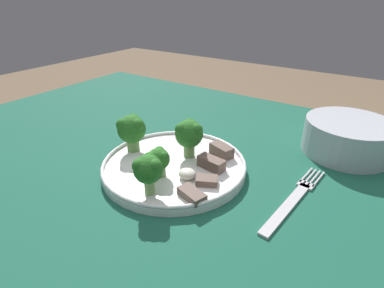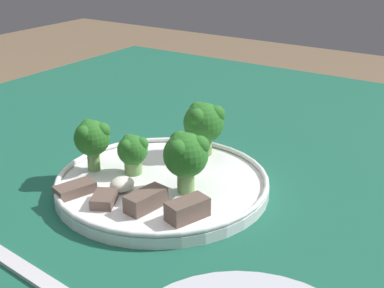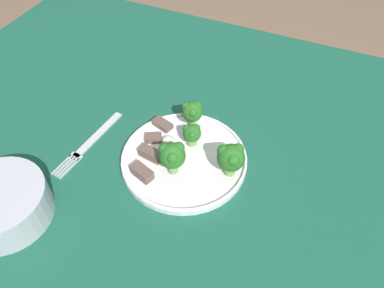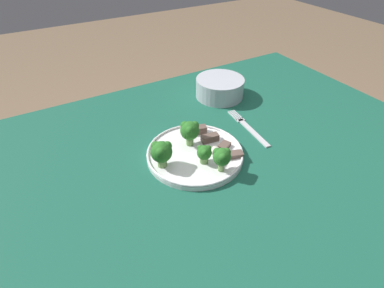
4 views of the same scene
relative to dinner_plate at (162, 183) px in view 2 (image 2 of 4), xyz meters
The scene contains 11 objects.
table 0.12m from the dinner_plate, 43.66° to the right, with size 1.26×0.96×0.71m.
dinner_plate is the anchor object (origin of this frame).
broccoli_floret_near_rim_left 0.05m from the dinner_plate, 88.09° to the right, with size 0.04×0.04×0.05m.
broccoli_floret_center_left 0.06m from the dinner_plate, 80.81° to the left, with size 0.05×0.05×0.07m.
broccoli_floret_back_left 0.10m from the dinner_plate, behind, with size 0.05×0.05×0.07m.
broccoli_floret_front_left 0.10m from the dinner_plate, 76.70° to the right, with size 0.04×0.04×0.06m.
meat_slice_front_slice 0.09m from the dinner_plate, 53.13° to the left, with size 0.05×0.03×0.02m.
meat_slice_middle_slice 0.10m from the dinner_plate, 38.22° to the right, with size 0.05×0.03×0.01m.
meat_slice_rear_slice 0.08m from the dinner_plate, 14.04° to the right, with size 0.04×0.03×0.01m.
meat_slice_edge_slice 0.06m from the dinner_plate, 21.28° to the left, with size 0.05×0.03×0.02m.
sauce_dollop 0.05m from the dinner_plate, 27.60° to the right, with size 0.03×0.03×0.02m.
Camera 2 is at (0.39, 0.37, 1.00)m, focal length 50.00 mm.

